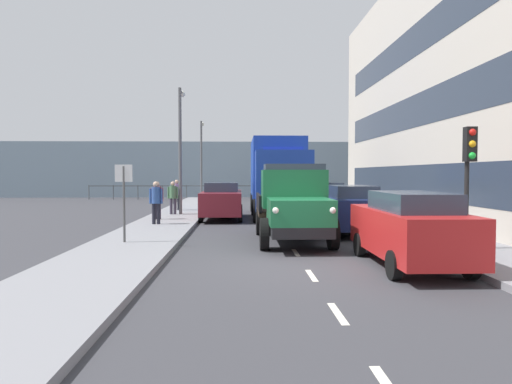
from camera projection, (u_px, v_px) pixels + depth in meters
ground_plane at (277, 225)px, 19.09m from camera, size 80.00×80.00×0.00m
sidewalk_left at (386, 223)px, 19.23m from camera, size 2.60×39.04×0.15m
sidewalk_right at (165, 223)px, 18.94m from camera, size 2.60×39.04×0.15m
road_centreline_markings at (277, 225)px, 18.91m from camera, size 0.12×35.79×0.01m
sea_horizon at (257, 170)px, 41.48m from camera, size 80.00×0.80×5.00m
seawall_railing at (259, 188)px, 37.95m from camera, size 28.08×0.08×1.20m
truck_vintage_green at (293, 205)px, 14.05m from camera, size 2.17×5.64×2.43m
lorry_cargo_blue at (278, 175)px, 22.71m from camera, size 2.58×8.20×3.87m
car_red_kerbside_near at (409, 228)px, 10.47m from camera, size 1.75×4.30×1.72m
car_navy_kerbside_1 at (350, 209)px, 16.20m from camera, size 1.81×4.01×1.72m
car_silver_kerbside_2 at (322, 200)px, 21.74m from camera, size 1.92×4.37×1.72m
car_maroon_oppositeside_0 at (222, 200)px, 21.39m from camera, size 1.91×4.67×1.72m
pedestrian_near_railing at (156, 199)px, 17.94m from camera, size 0.53×0.34×1.68m
pedestrian_couple_b at (157, 197)px, 19.86m from camera, size 0.53×0.34×1.63m
pedestrian_couple_a at (173, 195)px, 22.28m from camera, size 0.53×0.34×1.60m
pedestrian_with_bag at (177, 192)px, 24.85m from camera, size 0.53×0.34×1.65m
traffic_light_near at (469, 161)px, 11.89m from camera, size 0.28×0.41×3.20m
lamp_post_promenade at (181, 139)px, 22.50m from camera, size 0.32×1.14×6.18m
lamp_post_far at (201, 152)px, 35.32m from camera, size 0.32×1.14×6.03m
street_sign at (124, 189)px, 13.20m from camera, size 0.50×0.07×2.25m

